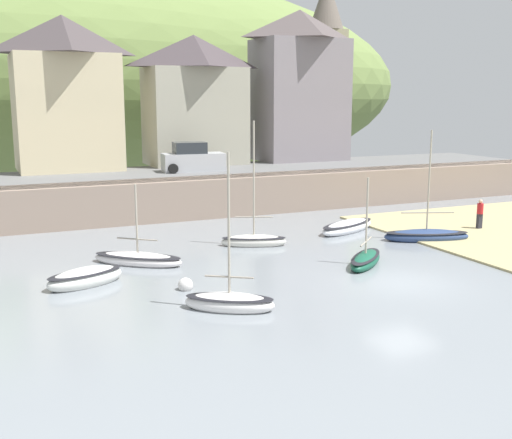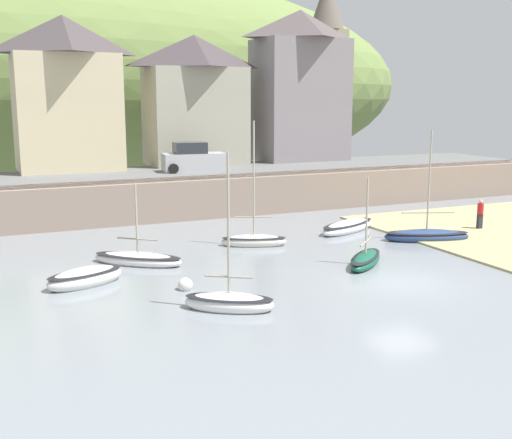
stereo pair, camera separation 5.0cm
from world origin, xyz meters
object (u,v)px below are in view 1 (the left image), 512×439
(dinghy_open_wooden, at_px, (229,302))
(sailboat_white_hull, at_px, (254,240))
(sailboat_blue_trim, at_px, (426,235))
(fishing_boat_green, at_px, (348,227))
(sailboat_nearest_shore, at_px, (138,259))
(parked_car_near_slipway, at_px, (193,159))
(mooring_buoy, at_px, (186,285))
(waterfront_building_centre, at_px, (195,99))
(waterfront_building_right, at_px, (299,85))
(person_on_slipway, at_px, (480,213))
(motorboat_with_cabin, at_px, (85,278))
(church_with_spire, at_px, (325,64))
(waterfront_building_left, at_px, (65,92))
(sailboat_far_left, at_px, (365,259))

(dinghy_open_wooden, xyz_separation_m, sailboat_white_hull, (4.71, 8.56, 0.00))
(sailboat_blue_trim, distance_m, fishing_boat_green, 4.41)
(sailboat_nearest_shore, distance_m, parked_car_near_slipway, 15.53)
(sailboat_white_hull, height_order, mooring_buoy, sailboat_white_hull)
(parked_car_near_slipway, bearing_deg, sailboat_blue_trim, -57.29)
(waterfront_building_centre, relative_size, waterfront_building_right, 0.81)
(dinghy_open_wooden, xyz_separation_m, fishing_boat_green, (10.86, 9.66, -0.03))
(sailboat_white_hull, bearing_deg, person_on_slipway, 15.11)
(parked_car_near_slipway, bearing_deg, mooring_buoy, -103.95)
(waterfront_building_right, relative_size, person_on_slipway, 7.09)
(fishing_boat_green, distance_m, sailboat_nearest_shore, 12.49)
(waterfront_building_right, height_order, fishing_boat_green, waterfront_building_right)
(motorboat_with_cabin, distance_m, sailboat_blue_trim, 17.44)
(mooring_buoy, bearing_deg, sailboat_blue_trim, 12.66)
(church_with_spire, relative_size, person_on_slipway, 9.26)
(parked_car_near_slipway, bearing_deg, motorboat_with_cabin, -116.18)
(waterfront_building_left, distance_m, parked_car_near_slipway, 9.72)
(waterfront_building_centre, relative_size, parked_car_near_slipway, 2.19)
(waterfront_building_right, height_order, sailboat_white_hull, waterfront_building_right)
(waterfront_building_centre, bearing_deg, waterfront_building_right, 0.00)
(dinghy_open_wooden, relative_size, fishing_boat_green, 1.23)
(dinghy_open_wooden, bearing_deg, fishing_boat_green, 75.59)
(sailboat_nearest_shore, bearing_deg, sailboat_far_left, 15.56)
(sailboat_blue_trim, bearing_deg, dinghy_open_wooden, -134.32)
(waterfront_building_right, relative_size, sailboat_nearest_shore, 2.86)
(sailboat_white_hull, xyz_separation_m, person_on_slipway, (13.01, -1.62, 0.70))
(dinghy_open_wooden, xyz_separation_m, parked_car_near_slipway, (5.68, 20.88, 2.93))
(waterfront_building_right, bearing_deg, sailboat_nearest_shore, -134.16)
(sailboat_blue_trim, distance_m, mooring_buoy, 14.36)
(motorboat_with_cabin, xyz_separation_m, sailboat_nearest_shore, (2.66, 2.34, -0.05))
(church_with_spire, relative_size, sailboat_nearest_shore, 3.73)
(sailboat_nearest_shore, bearing_deg, waterfront_building_centre, 104.02)
(dinghy_open_wooden, height_order, person_on_slipway, dinghy_open_wooden)
(sailboat_far_left, relative_size, fishing_boat_green, 0.88)
(church_with_spire, bearing_deg, sailboat_far_left, -116.32)
(motorboat_with_cabin, xyz_separation_m, sailboat_blue_trim, (17.41, 0.96, -0.02))
(sailboat_nearest_shore, xyz_separation_m, parked_car_near_slipway, (7.11, 13.49, 2.98))
(dinghy_open_wooden, distance_m, sailboat_white_hull, 9.77)
(sailboat_white_hull, bearing_deg, dinghy_open_wooden, -96.62)
(motorboat_with_cabin, height_order, sailboat_far_left, sailboat_far_left)
(person_on_slipway, bearing_deg, waterfront_building_right, 95.18)
(sailboat_far_left, relative_size, sailboat_white_hull, 0.64)
(sailboat_blue_trim, distance_m, person_on_slipway, 4.54)
(sailboat_blue_trim, xyz_separation_m, person_on_slipway, (4.39, 0.93, 0.72))
(mooring_buoy, bearing_deg, waterfront_building_left, 92.65)
(waterfront_building_centre, relative_size, dinghy_open_wooden, 1.64)
(fishing_boat_green, xyz_separation_m, sailboat_nearest_shore, (-12.28, -2.27, -0.02))
(waterfront_building_left, distance_m, mooring_buoy, 23.73)
(sailboat_white_hull, bearing_deg, mooring_buoy, -111.20)
(sailboat_far_left, bearing_deg, waterfront_building_right, 26.36)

